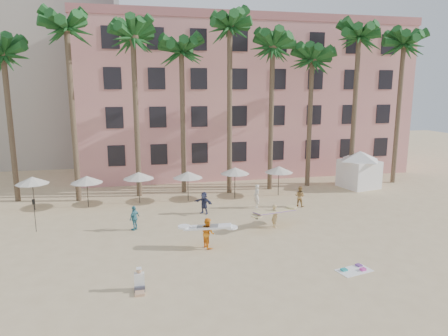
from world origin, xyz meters
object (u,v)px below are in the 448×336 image
cabana (359,166)px  carrier_yellow (275,214)px  pink_hotel (241,100)px  carrier_white (208,232)px

cabana → carrier_yellow: 14.73m
cabana → carrier_yellow: (-11.56, -9.07, -1.13)m
pink_hotel → cabana: pink_hotel is taller
cabana → carrier_white: bearing=-145.0°
pink_hotel → cabana: (8.49, -12.16, -5.93)m
carrier_yellow → cabana: bearing=38.1°
pink_hotel → carrier_yellow: (-3.06, -21.22, -7.06)m
pink_hotel → carrier_yellow: 22.58m
pink_hotel → cabana: 15.97m
pink_hotel → carrier_yellow: size_ratio=10.60×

